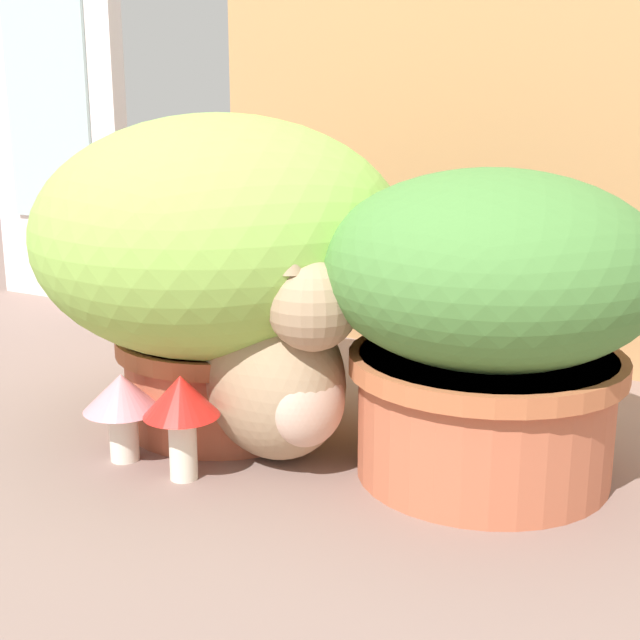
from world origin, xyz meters
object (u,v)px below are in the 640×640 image
at_px(grass_planter, 221,254).
at_px(mushroom_ornament_red, 181,405).
at_px(cat, 276,369).
at_px(mushroom_ornament_pink, 122,399).
at_px(leafy_planter, 489,313).

relative_size(grass_planter, mushroom_ornament_red, 3.83).
distance_m(grass_planter, cat, 0.20).
xyz_separation_m(cat, mushroom_ornament_pink, (-0.17, -0.11, -0.04)).
height_order(mushroom_ornament_red, mushroom_ornament_pink, mushroom_ornament_red).
relative_size(leafy_planter, mushroom_ornament_pink, 3.48).
height_order(leafy_planter, mushroom_ornament_pink, leafy_planter).
bearing_deg(mushroom_ornament_red, cat, 61.03).
relative_size(cat, mushroom_ornament_red, 2.55).
bearing_deg(mushroom_ornament_red, mushroom_ornament_pink, 175.85).
bearing_deg(cat, mushroom_ornament_pink, -147.28).
distance_m(leafy_planter, mushroom_ornament_red, 0.39).
height_order(grass_planter, cat, grass_planter).
height_order(grass_planter, leafy_planter, grass_planter).
xyz_separation_m(cat, mushroom_ornament_red, (-0.06, -0.12, -0.02)).
bearing_deg(mushroom_ornament_pink, mushroom_ornament_red, -4.15).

